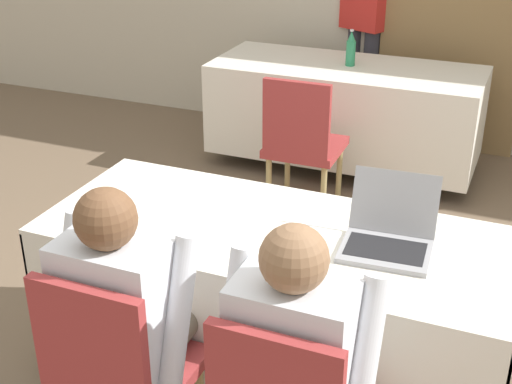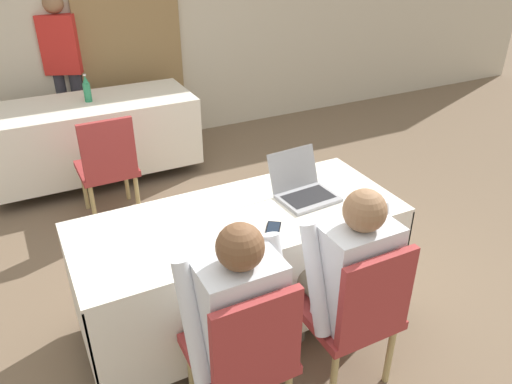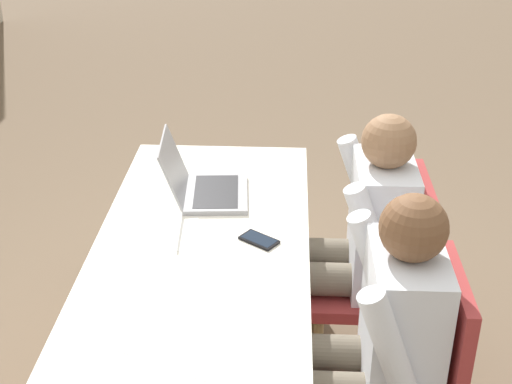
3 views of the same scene
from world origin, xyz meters
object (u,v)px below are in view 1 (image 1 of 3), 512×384
Objects in this scene: person_checkered_shirt at (129,314)px; water_bottle at (351,49)px; chair_far_spare at (302,140)px; person_red_shirt at (365,20)px; person_white_shirt at (299,359)px; cell_phone at (281,259)px; laptop at (388,236)px; chair_near_left at (116,370)px.

water_bottle is at bearing -88.74° from person_checkered_shirt.
person_red_shirt is (-0.03, 1.49, 0.42)m from chair_far_spare.
cell_phone is at bearing -61.48° from person_white_shirt.
person_white_shirt is (-0.12, -0.62, -0.14)m from laptop.
chair_near_left is 0.56× the size of person_red_shirt.
person_checkered_shirt reaches higher than chair_far_spare.
water_bottle reaches higher than chair_far_spare.
chair_near_left is (-0.74, -0.72, -0.30)m from laptop.
chair_near_left is 0.64m from person_white_shirt.
person_white_shirt is (0.73, -2.13, 0.16)m from chair_far_spare.
laptop reaches higher than chair_near_left.
cell_phone is 1.85m from chair_far_spare.
cell_phone is 0.17× the size of chair_near_left.
water_bottle is 0.67m from person_red_shirt.
person_white_shirt reaches higher than chair_near_left.
chair_far_spare is at bearing -93.49° from water_bottle.
person_checkered_shirt and person_white_shirt have the same top height.
person_white_shirt reaches higher than chair_far_spare.
person_red_shirt is (-0.15, 3.73, 0.42)m from chair_near_left.
cell_phone is 3.29m from person_red_shirt.
person_white_shirt is at bearing -77.10° from water_bottle.
water_bottle reaches higher than cell_phone.
laptop is 0.40× the size of chair_far_spare.
water_bottle is (-0.80, 2.34, 0.06)m from laptop.
cell_phone is 2.62m from water_bottle.
laptop is at bearing -140.02° from person_checkered_shirt.
chair_near_left is at bearing 90.00° from person_checkered_shirt.
water_bottle reaches higher than chair_near_left.
person_checkered_shirt is 0.61m from person_white_shirt.
cell_phone is at bearing -57.82° from person_red_shirt.
person_checkered_shirt is (0.00, 0.10, 0.16)m from chair_near_left.
chair_near_left is 0.19m from person_checkered_shirt.
laptop is 0.31× the size of person_checkered_shirt.
person_red_shirt reaches higher than water_bottle.
person_white_shirt is 3.71m from person_red_shirt.
person_checkered_shirt is at bearing -88.74° from water_bottle.
person_checkered_shirt is 0.72× the size of person_red_shirt.
person_white_shirt is at bearing -180.00° from person_checkered_shirt.
laptop is 0.97m from person_checkered_shirt.
laptop is at bearing -51.10° from person_red_shirt.
person_white_shirt is (0.68, -2.96, -0.21)m from water_bottle.
chair_near_left is 1.00× the size of chair_far_spare.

